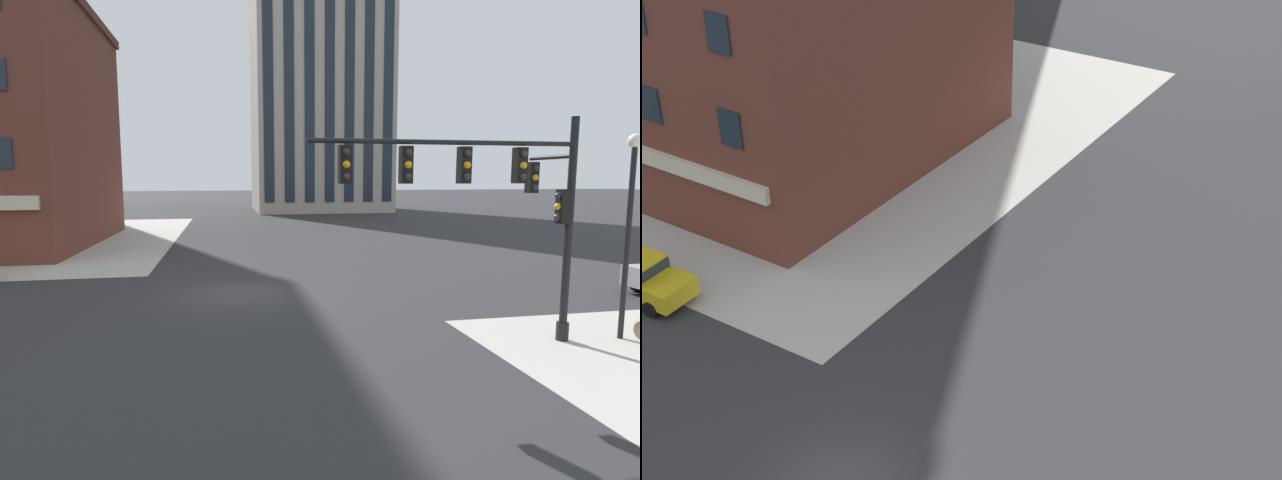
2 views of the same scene
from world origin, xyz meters
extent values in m
plane|color=#2D2D30|center=(0.00, 0.00, 0.00)|extent=(320.00, 320.00, 0.00)
cylinder|color=black|center=(8.33, -7.26, 0.25)|extent=(0.32, 0.32, 0.50)
cylinder|color=black|center=(8.33, -7.26, 2.96)|extent=(0.20, 0.20, 5.92)
cylinder|color=black|center=(4.84, -7.26, 5.22)|extent=(6.97, 0.12, 0.12)
cylinder|color=black|center=(8.33, -6.36, 4.92)|extent=(0.11, 1.80, 0.11)
cube|color=black|center=(6.81, -7.26, 4.67)|extent=(0.28, 0.28, 0.90)
sphere|color=#282828|center=(6.81, -7.42, 4.95)|extent=(0.18, 0.18, 0.18)
sphere|color=orange|center=(6.81, -7.42, 4.67)|extent=(0.18, 0.18, 0.18)
sphere|color=#282828|center=(6.81, -7.42, 4.39)|extent=(0.18, 0.18, 0.18)
cube|color=black|center=(5.29, -7.26, 4.67)|extent=(0.28, 0.28, 0.90)
sphere|color=#282828|center=(5.29, -7.42, 4.95)|extent=(0.18, 0.18, 0.18)
sphere|color=orange|center=(5.29, -7.42, 4.67)|extent=(0.18, 0.18, 0.18)
sphere|color=#282828|center=(5.29, -7.42, 4.39)|extent=(0.18, 0.18, 0.18)
cube|color=black|center=(3.78, -7.26, 4.67)|extent=(0.28, 0.28, 0.90)
sphere|color=#282828|center=(3.78, -7.42, 4.95)|extent=(0.18, 0.18, 0.18)
sphere|color=orange|center=(3.78, -7.42, 4.67)|extent=(0.18, 0.18, 0.18)
sphere|color=#282828|center=(3.78, -7.42, 4.39)|extent=(0.18, 0.18, 0.18)
cube|color=black|center=(2.26, -7.26, 4.67)|extent=(0.28, 0.28, 0.90)
sphere|color=#282828|center=(2.26, -7.42, 4.95)|extent=(0.18, 0.18, 0.18)
sphere|color=orange|center=(2.26, -7.42, 4.67)|extent=(0.18, 0.18, 0.18)
sphere|color=#282828|center=(2.26, -7.42, 4.39)|extent=(0.18, 0.18, 0.18)
cube|color=black|center=(8.13, -7.26, 3.62)|extent=(0.28, 0.28, 0.90)
sphere|color=#282828|center=(7.97, -7.26, 3.90)|extent=(0.18, 0.18, 0.18)
sphere|color=orange|center=(7.97, -7.26, 3.62)|extent=(0.18, 0.18, 0.18)
sphere|color=#282828|center=(7.97, -7.26, 3.34)|extent=(0.18, 0.18, 0.18)
cube|color=black|center=(8.33, -5.56, 4.37)|extent=(0.28, 0.28, 0.90)
sphere|color=#282828|center=(8.33, -5.72, 4.65)|extent=(0.18, 0.18, 0.18)
sphere|color=orange|center=(8.33, -5.72, 4.37)|extent=(0.18, 0.18, 0.18)
sphere|color=#282828|center=(8.33, -5.72, 4.09)|extent=(0.18, 0.18, 0.18)
cylinder|color=black|center=(10.00, -7.42, 2.57)|extent=(0.14, 0.14, 5.15)
sphere|color=white|center=(10.00, -7.42, 5.33)|extent=(0.36, 0.36, 0.36)
cylinder|color=black|center=(15.07, -2.68, 0.32)|extent=(0.65, 0.24, 0.64)
cube|color=#1E2833|center=(-11.17, 7.96, 5.56)|extent=(1.10, 0.08, 1.50)
camera|label=1|loc=(-0.53, -18.65, 4.35)|focal=27.65mm
camera|label=2|loc=(14.20, -15.71, 20.85)|focal=54.86mm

